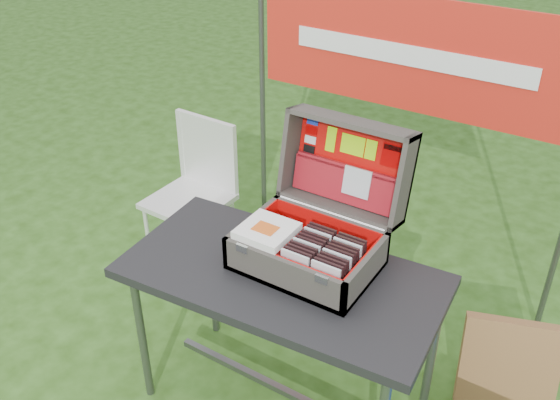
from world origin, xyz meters
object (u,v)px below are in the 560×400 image
Objects in this scene: chair at (188,203)px; cardboard_box at (508,366)px; suitcase at (316,205)px; table at (281,345)px.

chair is 1.81m from cardboard_box.
suitcase is at bearing -169.72° from cardboard_box.
chair reaches higher than table.
chair is (-1.05, 0.45, -0.57)m from suitcase.
chair is at bearing 160.25° from cardboard_box.
table is at bearing -111.46° from suitcase.
table is 1.39× the size of chair.
cardboard_box is at bearing 0.83° from chair.
suitcase is at bearing -21.47° from chair.
suitcase is at bearing 64.45° from table.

